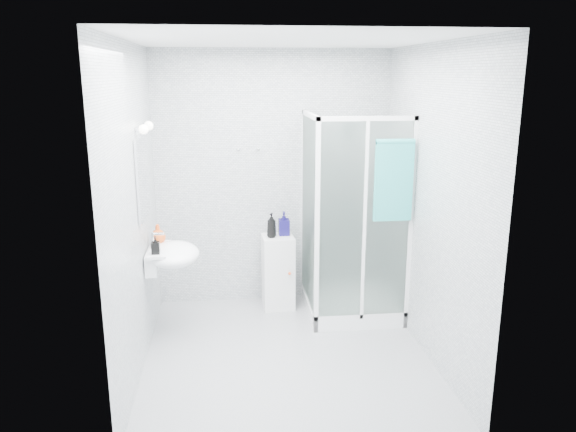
{
  "coord_description": "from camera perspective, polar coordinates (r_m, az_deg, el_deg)",
  "views": [
    {
      "loc": [
        -0.47,
        -4.36,
        2.36
      ],
      "look_at": [
        0.05,
        0.35,
        1.15
      ],
      "focal_mm": 35.0,
      "sensor_mm": 36.0,
      "label": 1
    }
  ],
  "objects": [
    {
      "name": "shampoo_bottle_a",
      "position": [
        5.61,
        -1.68,
        -0.95
      ],
      "size": [
        0.13,
        0.13,
        0.25
      ],
      "primitive_type": "imported",
      "rotation": [
        0.0,
        0.0,
        -0.41
      ],
      "color": "black",
      "rests_on": "storage_cabinet"
    },
    {
      "name": "wall_basin",
      "position": [
        5.09,
        -11.83,
        -3.9
      ],
      "size": [
        0.46,
        0.56,
        0.35
      ],
      "color": "white",
      "rests_on": "ground"
    },
    {
      "name": "hand_towel",
      "position": [
        5.03,
        10.7,
        3.77
      ],
      "size": [
        0.34,
        0.05,
        0.73
      ],
      "color": "teal",
      "rests_on": "shower_enclosure"
    },
    {
      "name": "vanity_lights",
      "position": [
        4.88,
        -14.28,
        8.71
      ],
      "size": [
        0.1,
        0.4,
        0.08
      ],
      "color": "silver",
      "rests_on": "room"
    },
    {
      "name": "room",
      "position": [
        4.51,
        -0.14,
        0.74
      ],
      "size": [
        2.4,
        2.6,
        2.6
      ],
      "color": "silver",
      "rests_on": "ground"
    },
    {
      "name": "storage_cabinet",
      "position": [
        5.79,
        -1.01,
        -5.69
      ],
      "size": [
        0.33,
        0.35,
        0.76
      ],
      "rotation": [
        0.0,
        0.0,
        0.04
      ],
      "color": "white",
      "rests_on": "ground"
    },
    {
      "name": "soap_dispenser_black",
      "position": [
        4.91,
        -13.32,
        -2.9
      ],
      "size": [
        0.07,
        0.07,
        0.15
      ],
      "primitive_type": "imported",
      "rotation": [
        0.0,
        0.0,
        0.02
      ],
      "color": "black",
      "rests_on": "wall_basin"
    },
    {
      "name": "shampoo_bottle_b",
      "position": [
        5.7,
        -0.42,
        -0.76
      ],
      "size": [
        0.11,
        0.11,
        0.24
      ],
      "primitive_type": "imported",
      "rotation": [
        0.0,
        0.0,
        0.02
      ],
      "color": "#110C49",
      "rests_on": "storage_cabinet"
    },
    {
      "name": "shower_enclosure",
      "position": [
        5.59,
        5.88,
        -5.77
      ],
      "size": [
        0.9,
        0.95,
        2.0
      ],
      "color": "white",
      "rests_on": "ground"
    },
    {
      "name": "mirror",
      "position": [
        4.94,
        -14.55,
        3.83
      ],
      "size": [
        0.02,
        0.6,
        0.7
      ],
      "primitive_type": "cube",
      "color": "white",
      "rests_on": "room"
    },
    {
      "name": "wall_hooks",
      "position": [
        5.67,
        -4.05,
        6.78
      ],
      "size": [
        0.23,
        0.06,
        0.03
      ],
      "color": "silver",
      "rests_on": "room"
    },
    {
      "name": "soap_dispenser_orange",
      "position": [
        5.2,
        -13.08,
        -1.79
      ],
      "size": [
        0.17,
        0.17,
        0.18
      ],
      "primitive_type": "imported",
      "rotation": [
        0.0,
        0.0,
        -0.29
      ],
      "color": "#D75019",
      "rests_on": "wall_basin"
    }
  ]
}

